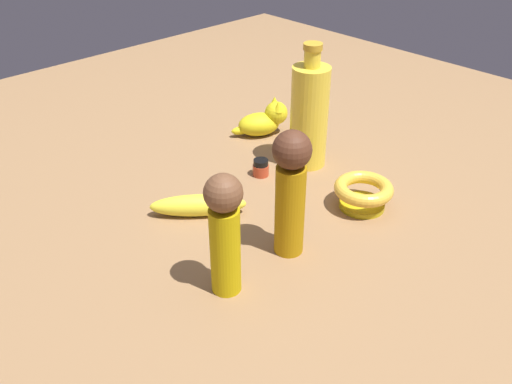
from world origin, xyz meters
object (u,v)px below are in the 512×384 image
at_px(bowl, 363,192).
at_px(banana, 198,205).
at_px(cat_figurine, 264,120).
at_px(person_figure_adult, 291,188).
at_px(nail_polish_jar, 261,168).
at_px(person_figure_child, 225,230).
at_px(bottle_tall, 309,115).

distance_m(bowl, banana, 0.30).
bearing_deg(cat_figurine, person_figure_adult, 50.89).
xyz_separation_m(nail_polish_jar, cat_figurine, (-0.14, -0.13, 0.02)).
xyz_separation_m(person_figure_child, nail_polish_jar, (-0.28, -0.21, -0.09)).
height_order(person_figure_child, nail_polish_jar, person_figure_child).
xyz_separation_m(banana, person_figure_adult, (-0.04, 0.19, 0.10)).
bearing_deg(bowl, nail_polish_jar, -75.92).
bearing_deg(person_figure_child, banana, -116.88).
relative_size(bowl, banana, 0.62).
relative_size(banana, cat_figurine, 1.40).
height_order(person_figure_child, person_figure_adult, person_figure_adult).
relative_size(bowl, person_figure_adult, 0.50).
relative_size(banana, nail_polish_jar, 5.01).
distance_m(bottle_tall, nail_polish_jar, 0.15).
height_order(banana, bottle_tall, bottle_tall).
bearing_deg(nail_polish_jar, person_figure_child, 37.34).
relative_size(bottle_tall, person_figure_adult, 1.18).
relative_size(bowl, bottle_tall, 0.42).
xyz_separation_m(bottle_tall, cat_figurine, (-0.03, -0.16, -0.08)).
relative_size(person_figure_child, bottle_tall, 0.78).
relative_size(bowl, cat_figurine, 0.87).
bearing_deg(person_figure_adult, nail_polish_jar, -123.49).
xyz_separation_m(person_figure_child, bottle_tall, (-0.38, -0.18, 0.00)).
xyz_separation_m(bowl, bottle_tall, (-0.05, -0.19, 0.08)).
bearing_deg(bottle_tall, nail_polish_jar, -15.75).
height_order(person_figure_adult, cat_figurine, person_figure_adult).
bearing_deg(cat_figurine, bottle_tall, 78.79).
xyz_separation_m(person_figure_child, bowl, (-0.33, 0.00, -0.08)).
bearing_deg(bowl, person_figure_child, -0.77).
height_order(person_figure_child, cat_figurine, person_figure_child).
bearing_deg(person_figure_adult, bottle_tall, -143.80).
height_order(person_figure_child, bowl, person_figure_child).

